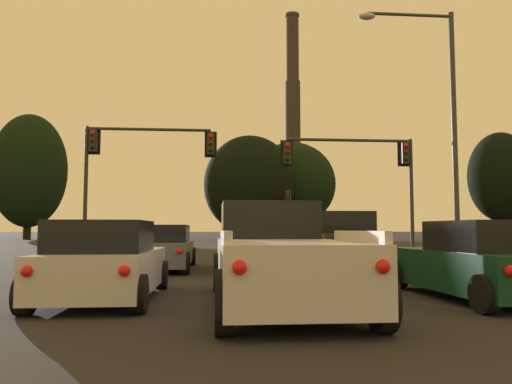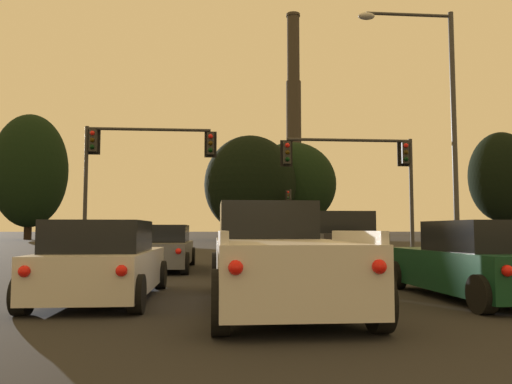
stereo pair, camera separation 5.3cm
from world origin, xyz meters
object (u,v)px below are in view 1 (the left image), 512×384
(traffic_light_far_right, at_px, (289,207))
(smokestack, at_px, (293,146))
(hatchback_left_lane_second, at_px, (105,263))
(pickup_truck_center_lane_second, at_px, (277,257))
(suv_right_lane_front, at_px, (340,241))
(sedan_left_lane_front, at_px, (162,249))
(traffic_light_overhead_right, at_px, (367,165))
(sedan_center_lane_front, at_px, (257,249))
(hatchback_right_lane_second, at_px, (479,263))
(street_lamp, at_px, (440,108))
(traffic_light_overhead_left, at_px, (131,157))

(traffic_light_far_right, bearing_deg, smokestack, 80.33)
(hatchback_left_lane_second, bearing_deg, traffic_light_far_right, 77.61)
(pickup_truck_center_lane_second, bearing_deg, suv_right_lane_front, 68.09)
(sedan_left_lane_front, xyz_separation_m, suv_right_lane_front, (5.88, 0.18, 0.23))
(traffic_light_overhead_right, bearing_deg, sedan_center_lane_front, -129.89)
(hatchback_right_lane_second, height_order, traffic_light_far_right, traffic_light_far_right)
(sedan_center_lane_front, bearing_deg, hatchback_left_lane_second, -114.43)
(hatchback_left_lane_second, distance_m, smokestack, 129.43)
(traffic_light_overhead_right, height_order, traffic_light_far_right, traffic_light_far_right)
(traffic_light_overhead_right, xyz_separation_m, traffic_light_far_right, (1.37, 32.99, -0.48))
(traffic_light_far_right, bearing_deg, hatchback_right_lane_second, -94.53)
(pickup_truck_center_lane_second, bearing_deg, street_lamp, 51.20)
(street_lamp, relative_size, smokestack, 0.16)
(hatchback_left_lane_second, relative_size, traffic_light_far_right, 0.71)
(hatchback_left_lane_second, height_order, traffic_light_overhead_left, traffic_light_overhead_left)
(suv_right_lane_front, relative_size, street_lamp, 0.52)
(suv_right_lane_front, relative_size, traffic_light_overhead_left, 0.80)
(traffic_light_overhead_right, distance_m, street_lamp, 5.31)
(traffic_light_overhead_right, distance_m, smokestack, 114.24)
(suv_right_lane_front, xyz_separation_m, traffic_light_far_right, (4.35, 39.29, 2.93))
(traffic_light_far_right, distance_m, smokestack, 82.22)
(traffic_light_overhead_right, relative_size, street_lamp, 0.67)
(hatchback_right_lane_second, xyz_separation_m, traffic_light_overhead_left, (-8.71, 14.54, 4.00))
(sedan_left_lane_front, bearing_deg, traffic_light_overhead_right, 36.63)
(traffic_light_far_right, height_order, street_lamp, street_lamp)
(pickup_truck_center_lane_second, height_order, traffic_light_far_right, traffic_light_far_right)
(suv_right_lane_front, relative_size, sedan_center_lane_front, 1.04)
(street_lamp, bearing_deg, hatchback_right_lane_second, -111.96)
(hatchback_left_lane_second, height_order, street_lamp, street_lamp)
(street_lamp, bearing_deg, suv_right_lane_front, -161.94)
(pickup_truck_center_lane_second, relative_size, sedan_center_lane_front, 1.15)
(traffic_light_far_right, xyz_separation_m, street_lamp, (-0.07, -37.90, 2.04))
(smokestack, bearing_deg, traffic_light_far_right, -99.67)
(sedan_center_lane_front, bearing_deg, traffic_light_overhead_left, 127.27)
(sedan_left_lane_front, height_order, street_lamp, street_lamp)
(sedan_center_lane_front, xyz_separation_m, hatchback_left_lane_second, (-3.34, -6.49, -0.00))
(sedan_left_lane_front, xyz_separation_m, traffic_light_far_right, (10.22, 39.48, 3.16))
(hatchback_left_lane_second, distance_m, street_lamp, 14.50)
(hatchback_right_lane_second, xyz_separation_m, sedan_left_lane_front, (-6.51, 7.46, 0.00))
(suv_right_lane_front, distance_m, traffic_light_overhead_right, 7.76)
(pickup_truck_center_lane_second, bearing_deg, traffic_light_far_right, 80.89)
(traffic_light_overhead_left, xyz_separation_m, traffic_light_far_right, (12.42, 32.39, -0.83))
(sedan_left_lane_front, height_order, suv_right_lane_front, suv_right_lane_front)
(sedan_center_lane_front, bearing_deg, sedan_left_lane_front, 173.22)
(hatchback_right_lane_second, xyz_separation_m, sedan_center_lane_front, (-3.50, 6.95, 0.00))
(traffic_light_overhead_left, relative_size, traffic_light_overhead_right, 0.96)
(traffic_light_overhead_left, height_order, traffic_light_overhead_right, traffic_light_overhead_left)
(suv_right_lane_front, distance_m, traffic_light_overhead_left, 11.27)
(hatchback_right_lane_second, xyz_separation_m, traffic_light_far_right, (3.72, 46.93, 3.17))
(pickup_truck_center_lane_second, distance_m, smokestack, 129.54)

